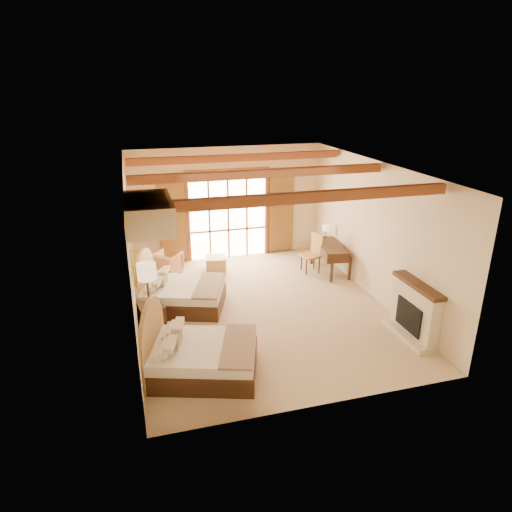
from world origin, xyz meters
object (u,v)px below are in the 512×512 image
object	(u,v)px
bed_far	(177,293)
nightstand	(152,318)
bed_near	(195,356)
desk	(330,257)
armchair	(167,264)

from	to	relation	value
bed_far	nightstand	xyz separation A→B (m)	(-0.61, -0.91, -0.07)
nightstand	bed_far	bearing A→B (deg)	44.41
bed_near	nightstand	distance (m)	1.86
bed_near	desk	size ratio (longest dim) A/B	1.50
nightstand	armchair	bearing A→B (deg)	67.22
desk	nightstand	bearing A→B (deg)	-150.05
nightstand	desk	xyz separation A→B (m)	(4.86, 1.96, 0.12)
nightstand	armchair	world-z (taller)	armchair
armchair	bed_near	bearing A→B (deg)	129.65
bed_far	nightstand	world-z (taller)	bed_far
bed_far	armchair	distance (m)	2.00
desk	bed_near	bearing A→B (deg)	-130.75
bed_near	bed_far	size ratio (longest dim) A/B	1.01
armchair	desk	bearing A→B (deg)	-153.53
bed_far	bed_near	bearing A→B (deg)	-70.23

